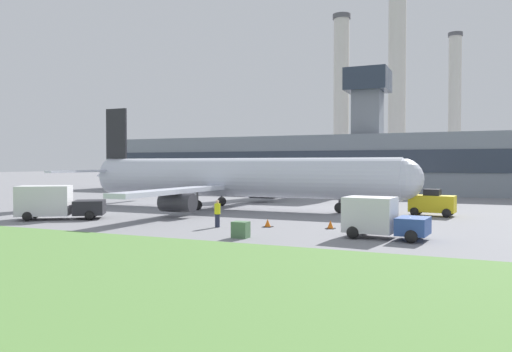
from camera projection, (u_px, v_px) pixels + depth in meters
name	position (u px, v px, depth m)	size (l,w,h in m)	color
ground_plane	(270.00, 210.00, 44.54)	(400.00, 400.00, 0.00)	gray
terminal_building	(351.00, 162.00, 72.80)	(80.17, 11.37, 17.70)	gray
smokestack_left	(341.00, 99.00, 104.70)	(3.71, 3.71, 35.43)	beige
smokestack_right	(397.00, 74.00, 99.21)	(3.94, 3.94, 43.71)	beige
smokestack_far	(455.00, 109.00, 94.00)	(2.63, 2.63, 28.80)	beige
airplane	(234.00, 178.00, 45.85)	(32.83, 30.71, 9.80)	silver
pushback_tug	(432.00, 204.00, 39.64)	(3.61, 2.49, 2.14)	yellow
baggage_truck	(55.00, 203.00, 37.27)	(6.39, 5.34, 2.51)	#232328
fuel_truck	(380.00, 218.00, 27.84)	(4.68, 2.98, 2.28)	#2D4C93
ground_crew_person	(217.00, 213.00, 32.56)	(0.52, 0.52, 1.78)	#23283D
traffic_cone_near_nose	(330.00, 225.00, 31.88)	(0.58, 0.58, 0.54)	black
traffic_cone_wingtip	(268.00, 223.00, 32.73)	(0.61, 0.61, 0.52)	black
utility_cabinet	(241.00, 230.00, 27.92)	(0.90, 0.69, 0.92)	#4C724C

